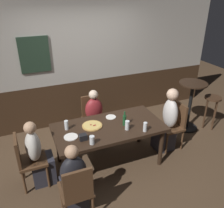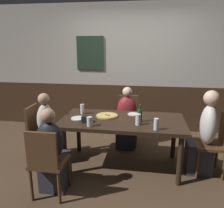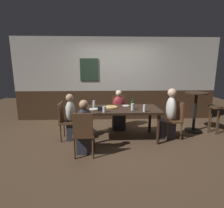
% 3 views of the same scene
% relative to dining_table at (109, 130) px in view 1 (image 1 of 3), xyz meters
% --- Properties ---
extents(ground_plane, '(12.00, 12.00, 0.00)m').
position_rel_dining_table_xyz_m(ground_plane, '(0.00, 0.00, -0.66)').
color(ground_plane, '#4C3826').
extents(wall_back, '(6.40, 0.13, 2.60)m').
position_rel_dining_table_xyz_m(wall_back, '(-0.01, 1.65, 0.64)').
color(wall_back, '#3D2819').
rests_on(wall_back, ground_plane).
extents(dining_table, '(1.78, 0.91, 0.74)m').
position_rel_dining_table_xyz_m(dining_table, '(0.00, 0.00, 0.00)').
color(dining_table, black).
rests_on(dining_table, ground_plane).
extents(chair_head_west, '(0.40, 0.40, 0.88)m').
position_rel_dining_table_xyz_m(chair_head_west, '(-1.30, 0.00, -0.17)').
color(chair_head_west, '#513521').
rests_on(chair_head_west, ground_plane).
extents(chair_mid_far, '(0.40, 0.40, 0.88)m').
position_rel_dining_table_xyz_m(chair_mid_far, '(0.00, 0.87, -0.17)').
color(chair_mid_far, '#513521').
rests_on(chair_mid_far, ground_plane).
extents(chair_left_near, '(0.40, 0.40, 0.88)m').
position_rel_dining_table_xyz_m(chair_left_near, '(-0.78, -0.87, -0.17)').
color(chair_left_near, '#513521').
rests_on(chair_left_near, ground_plane).
extents(chair_head_east, '(0.40, 0.40, 0.88)m').
position_rel_dining_table_xyz_m(chair_head_east, '(1.30, 0.00, -0.17)').
color(chair_head_east, '#513521').
rests_on(chair_head_east, ground_plane).
extents(person_head_west, '(0.37, 0.34, 1.09)m').
position_rel_dining_table_xyz_m(person_head_west, '(-1.14, 0.00, -0.21)').
color(person_head_west, '#2D2D38').
rests_on(person_head_west, ground_plane).
extents(person_mid_far, '(0.34, 0.37, 1.08)m').
position_rel_dining_table_xyz_m(person_mid_far, '(-0.00, 0.70, -0.21)').
color(person_mid_far, '#2D2D38').
rests_on(person_mid_far, ground_plane).
extents(person_left_near, '(0.34, 0.37, 1.08)m').
position_rel_dining_table_xyz_m(person_left_near, '(-0.78, -0.70, -0.21)').
color(person_left_near, '#2D2D38').
rests_on(person_left_near, ground_plane).
extents(person_head_east, '(0.37, 0.34, 1.21)m').
position_rel_dining_table_xyz_m(person_head_east, '(1.14, 0.00, -0.15)').
color(person_head_east, '#2D2D38').
rests_on(person_head_east, ground_plane).
extents(pizza, '(0.33, 0.33, 0.03)m').
position_rel_dining_table_xyz_m(pizza, '(-0.25, 0.11, 0.09)').
color(pizza, tan).
rests_on(pizza, dining_table).
extents(beer_glass_half, '(0.06, 0.06, 0.15)m').
position_rel_dining_table_xyz_m(beer_glass_half, '(0.47, -0.35, 0.15)').
color(beer_glass_half, silver).
rests_on(beer_glass_half, dining_table).
extents(tumbler_water, '(0.07, 0.07, 0.13)m').
position_rel_dining_table_xyz_m(tumbler_water, '(-0.40, -0.35, 0.13)').
color(tumbler_water, silver).
rests_on(tumbler_water, dining_table).
extents(pint_glass_amber, '(0.06, 0.06, 0.15)m').
position_rel_dining_table_xyz_m(pint_glass_amber, '(-0.65, 0.18, 0.15)').
color(pint_glass_amber, silver).
rests_on(pint_glass_amber, dining_table).
extents(pint_glass_stout, '(0.07, 0.07, 0.15)m').
position_rel_dining_table_xyz_m(pint_glass_stout, '(0.23, -0.20, 0.14)').
color(pint_glass_stout, silver).
rests_on(pint_glass_stout, dining_table).
extents(beer_bottle_green, '(0.06, 0.06, 0.25)m').
position_rel_dining_table_xyz_m(beer_bottle_green, '(0.25, -0.06, 0.17)').
color(beer_bottle_green, '#194723').
rests_on(beer_bottle_green, dining_table).
extents(plate_white_large, '(0.21, 0.21, 0.01)m').
position_rel_dining_table_xyz_m(plate_white_large, '(-0.64, -0.07, 0.08)').
color(plate_white_large, white).
rests_on(plate_white_large, dining_table).
extents(plate_white_small, '(0.18, 0.18, 0.01)m').
position_rel_dining_table_xyz_m(plate_white_small, '(0.14, 0.26, 0.08)').
color(plate_white_small, white).
rests_on(plate_white_small, dining_table).
extents(condiment_caddy, '(0.11, 0.09, 0.09)m').
position_rel_dining_table_xyz_m(condiment_caddy, '(-0.49, -0.20, 0.12)').
color(condiment_caddy, black).
rests_on(condiment_caddy, dining_table).
extents(side_bar_table, '(0.56, 0.56, 1.05)m').
position_rel_dining_table_xyz_m(side_bar_table, '(1.99, 0.41, -0.05)').
color(side_bar_table, black).
rests_on(side_bar_table, ground_plane).
extents(bar_stool, '(0.34, 0.34, 0.72)m').
position_rel_dining_table_xyz_m(bar_stool, '(2.44, 0.26, -0.10)').
color(bar_stool, '#422B1C').
rests_on(bar_stool, ground_plane).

